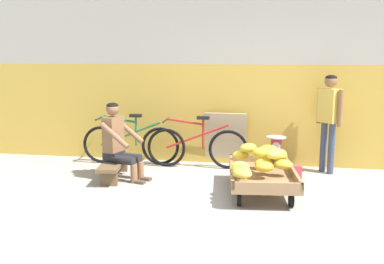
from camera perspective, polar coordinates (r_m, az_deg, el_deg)
name	(u,v)px	position (r m, az deg, el deg)	size (l,w,h in m)	color
ground_plane	(243,223)	(4.87, 6.76, -11.89)	(80.00, 80.00, 0.00)	#A39E93
back_wall	(255,68)	(7.31, 8.29, 8.33)	(16.00, 0.30, 3.21)	gold
banana_cart	(262,176)	(5.82, 9.23, -5.76)	(0.98, 1.52, 0.36)	#8E6B47
banana_pile	(261,159)	(5.80, 9.10, -3.55)	(0.85, 1.43, 0.26)	yellow
low_bench	(114,165)	(6.56, -10.25, -4.34)	(0.45, 1.13, 0.27)	brown
vendor_seated	(119,142)	(6.43, -9.70, -1.25)	(0.73, 0.58, 1.14)	brown
plastic_crate	(275,165)	(6.81, 10.99, -4.27)	(0.36, 0.28, 0.30)	red
weighing_scale	(276,146)	(6.74, 11.08, -1.78)	(0.30, 0.30, 0.29)	#28282D
bicycle_near_left	(130,143)	(7.34, -8.17, -1.51)	(1.66, 0.48, 0.86)	black
bicycle_far_left	(197,147)	(7.02, 0.63, -1.94)	(1.66, 0.48, 0.86)	black
sign_board	(226,138)	(7.26, 4.47, -0.86)	(0.70, 0.21, 0.89)	#C6B289
customer_adult	(329,113)	(6.95, 17.72, 2.46)	(0.36, 0.39, 1.53)	#38425B
shopping_bag	(295,173)	(6.48, 13.52, -5.37)	(0.18, 0.12, 0.24)	#D13D4C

